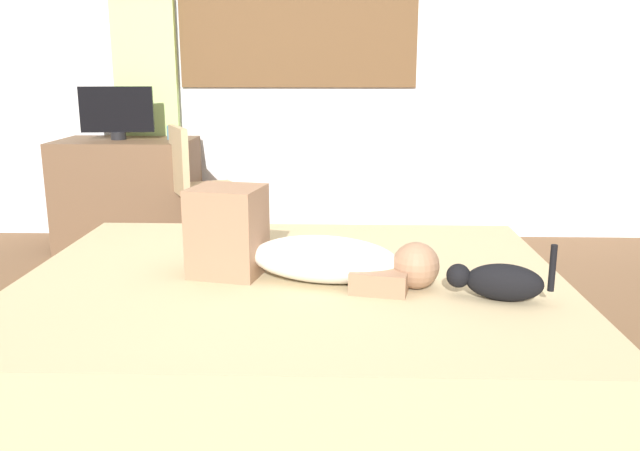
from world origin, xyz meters
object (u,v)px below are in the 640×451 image
(person_lying, at_px, (299,250))
(chair_by_desk, at_px, (196,182))
(cat, at_px, (499,281))
(bed, at_px, (293,329))
(cup, at_px, (173,132))
(tv_monitor, at_px, (117,112))
(desk, at_px, (129,194))

(person_lying, height_order, chair_by_desk, chair_by_desk)
(cat, bearing_deg, bed, 160.99)
(cup, xyz_separation_m, chair_by_desk, (0.22, -0.35, -0.28))
(bed, distance_m, tv_monitor, 2.46)
(cup, distance_m, chair_by_desk, 0.50)
(person_lying, xyz_separation_m, desk, (-1.29, 2.00, -0.18))
(tv_monitor, height_order, cup, tv_monitor)
(desk, xyz_separation_m, chair_by_desk, (0.54, -0.32, 0.14))
(bed, height_order, cat, cat)
(bed, xyz_separation_m, desk, (-1.26, 1.96, 0.16))
(cup, relative_size, chair_by_desk, 0.11)
(bed, height_order, desk, desk)
(bed, relative_size, desk, 2.36)
(bed, bearing_deg, desk, 122.84)
(tv_monitor, bearing_deg, cat, -47.40)
(person_lying, relative_size, cat, 2.69)
(desk, relative_size, cup, 9.65)
(cat, distance_m, tv_monitor, 3.03)
(person_lying, xyz_separation_m, cat, (0.70, -0.21, -0.05))
(desk, bearing_deg, bed, -57.16)
(tv_monitor, bearing_deg, cup, 3.87)
(person_lying, bearing_deg, tv_monitor, 123.70)
(tv_monitor, bearing_deg, person_lying, -56.30)
(desk, bearing_deg, chair_by_desk, -30.93)
(bed, bearing_deg, cup, 115.48)
(cat, height_order, desk, desk)
(bed, distance_m, cup, 2.27)
(person_lying, xyz_separation_m, cup, (-0.97, 2.02, 0.24))
(cat, bearing_deg, tv_monitor, 132.60)
(cat, bearing_deg, person_lying, 163.26)
(chair_by_desk, bearing_deg, person_lying, -65.82)
(cat, xyz_separation_m, tv_monitor, (-2.03, 2.21, 0.42))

